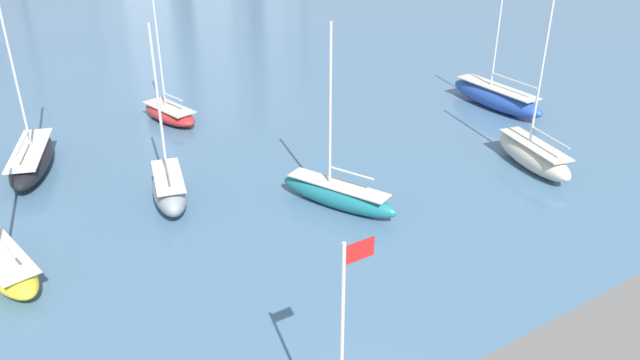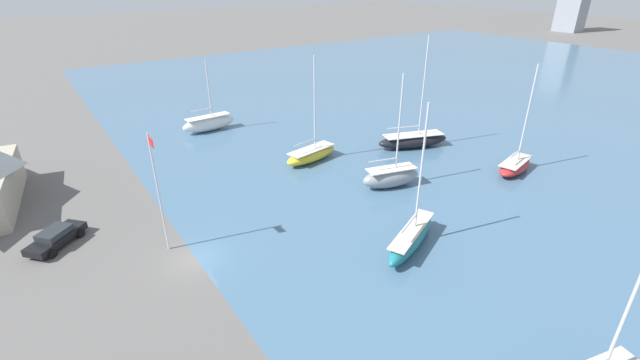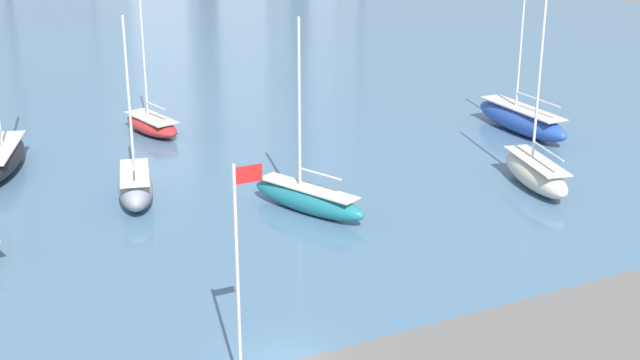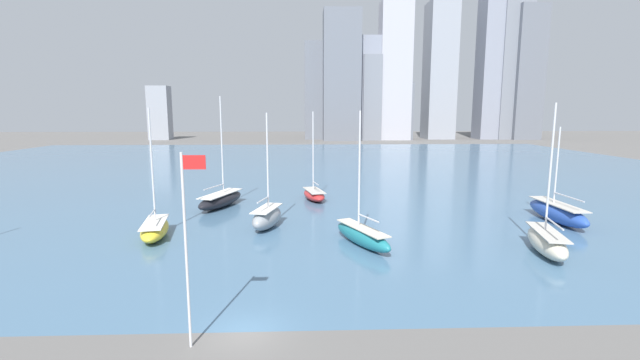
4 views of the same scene
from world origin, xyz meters
TOP-DOWN VIEW (x-y plane):
  - harbor_water at (0.00, 70.00)m, footprint 180.00×140.00m
  - flag_pole at (-2.59, -1.40)m, footprint 1.24×0.14m
  - sailboat_red at (4.73, 36.31)m, footprint 3.91×7.18m
  - sailboat_blue at (31.56, 23.05)m, footprint 2.41×10.63m
  - sailboat_black at (-7.45, 32.24)m, footprint 5.68×9.93m
  - sailboat_teal at (8.66, 15.46)m, footprint 5.17×8.76m
  - sailboat_cream at (24.33, 12.54)m, footprint 4.04×8.43m
  - sailboat_gray at (-0.61, 21.85)m, footprint 3.81×6.85m

SIDE VIEW (x-z plane):
  - harbor_water at x=0.00m, z-range 0.00..0.00m
  - sailboat_red at x=4.73m, z-range -5.30..6.94m
  - sailboat_teal at x=8.66m, z-range -5.19..7.11m
  - sailboat_black at x=-7.45m, z-range -6.08..8.08m
  - sailboat_cream at x=24.33m, z-range -5.39..7.56m
  - sailboat_blue at x=31.56m, z-range -4.16..6.40m
  - sailboat_gray at x=-0.61m, z-range -4.88..7.23m
  - flag_pole at x=-2.59m, z-range 0.48..10.72m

